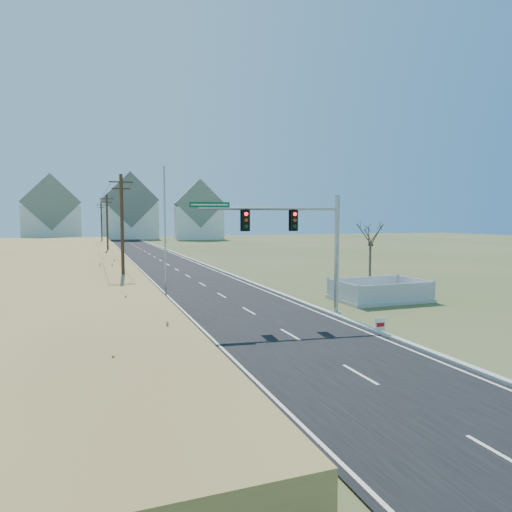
{
  "coord_description": "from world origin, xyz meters",
  "views": [
    {
      "loc": [
        -8.9,
        -21.55,
        5.56
      ],
      "look_at": [
        0.31,
        3.57,
        3.4
      ],
      "focal_mm": 32.0,
      "sensor_mm": 36.0,
      "label": 1
    }
  ],
  "objects": [
    {
      "name": "ground",
      "position": [
        0.0,
        0.0,
        0.0
      ],
      "size": [
        260.0,
        260.0,
        0.0
      ],
      "primitive_type": "plane",
      "color": "#434A24",
      "rests_on": "ground"
    },
    {
      "name": "road",
      "position": [
        0.0,
        50.0,
        0.03
      ],
      "size": [
        8.0,
        180.0,
        0.06
      ],
      "primitive_type": "cube",
      "color": "black",
      "rests_on": "ground"
    },
    {
      "name": "curb",
      "position": [
        4.15,
        50.0,
        0.09
      ],
      "size": [
        0.3,
        180.0,
        0.18
      ],
      "primitive_type": "cube",
      "color": "#B2AFA8",
      "rests_on": "ground"
    },
    {
      "name": "utility_pole_near",
      "position": [
        -6.5,
        15.0,
        4.68
      ],
      "size": [
        1.8,
        0.26,
        9.0
      ],
      "color": "#422D1E",
      "rests_on": "ground"
    },
    {
      "name": "utility_pole_mid",
      "position": [
        -6.5,
        45.0,
        4.68
      ],
      "size": [
        1.8,
        0.26,
        9.0
      ],
      "color": "#422D1E",
      "rests_on": "ground"
    },
    {
      "name": "utility_pole_far",
      "position": [
        -6.5,
        75.0,
        4.68
      ],
      "size": [
        1.8,
        0.26,
        9.0
      ],
      "color": "#422D1E",
      "rests_on": "ground"
    },
    {
      "name": "condo_nnw",
      "position": [
        -18.0,
        108.0,
        6.94
      ],
      "size": [
        14.93,
        11.17,
        17.03
      ],
      "rotation": [
        0.0,
        0.0,
        0.07
      ],
      "color": "white",
      "rests_on": "ground"
    },
    {
      "name": "condo_n",
      "position": [
        2.0,
        112.0,
        7.61
      ],
      "size": [
        15.27,
        10.2,
        18.54
      ],
      "color": "white",
      "rests_on": "ground"
    },
    {
      "name": "condo_ne",
      "position": [
        20.0,
        104.0,
        6.84
      ],
      "size": [
        14.12,
        10.51,
        16.52
      ],
      "rotation": [
        0.0,
        0.0,
        -0.1
      ],
      "color": "white",
      "rests_on": "ground"
    },
    {
      "name": "traffic_signal_mast",
      "position": [
        2.66,
        1.72,
        4.29
      ],
      "size": [
        8.64,
        1.48,
        6.94
      ],
      "rotation": [
        0.0,
        0.0,
        -0.14
      ],
      "color": "#9EA0A5",
      "rests_on": "ground"
    },
    {
      "name": "fence_enclosure",
      "position": [
        9.76,
        4.65,
        0.28
      ],
      "size": [
        6.18,
        4.25,
        1.4
      ],
      "rotation": [
        0.0,
        0.0,
        -0.01
      ],
      "color": "#B7B5AD",
      "rests_on": "ground"
    },
    {
      "name": "open_sign",
      "position": [
        4.5,
        -2.84,
        0.36
      ],
      "size": [
        0.55,
        0.08,
        0.68
      ],
      "rotation": [
        0.0,
        0.0,
        -0.02
      ],
      "color": "white",
      "rests_on": "ground"
    },
    {
      "name": "flagpole",
      "position": [
        -4.3,
        8.07,
        3.57
      ],
      "size": [
        0.4,
        0.4,
        8.95
      ],
      "color": "#B7B5AD",
      "rests_on": "ground"
    },
    {
      "name": "bare_tree",
      "position": [
        10.41,
        6.8,
        4.6
      ],
      "size": [
        2.15,
        2.15,
        5.71
      ],
      "color": "#4C3F33",
      "rests_on": "ground"
    }
  ]
}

